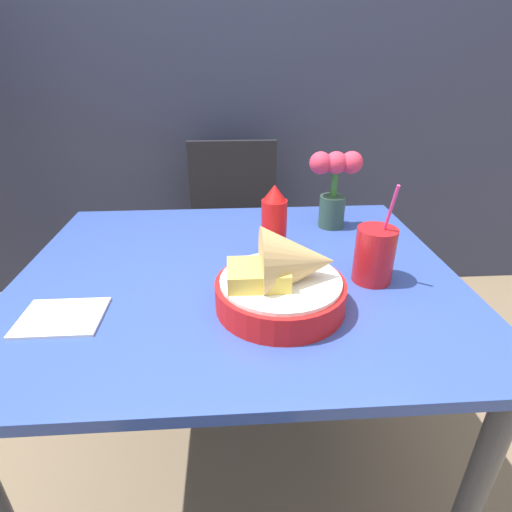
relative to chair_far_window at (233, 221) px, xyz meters
The scene contains 9 objects.
ground_plane 1.00m from the chair_far_window, 89.73° to the right, with size 12.00×12.00×0.00m, color #7A664C.
wall_window 0.85m from the chair_far_window, 89.25° to the left, with size 7.00×0.06×2.60m.
dining_table 0.87m from the chair_far_window, 89.73° to the right, with size 1.04×0.88×0.72m.
chair_far_window is the anchor object (origin of this frame).
food_basket 1.07m from the chair_far_window, 84.55° to the right, with size 0.27×0.27×0.17m.
ketchup_bottle 0.89m from the chair_far_window, 83.37° to the right, with size 0.06×0.06×0.20m.
drink_cup 1.02m from the chair_far_window, 71.59° to the right, with size 0.09×0.09×0.24m.
flower_vase 0.76m from the chair_far_window, 64.20° to the right, with size 0.15×0.08×0.23m.
napkin 1.12m from the chair_far_window, 108.33° to the right, with size 0.16×0.13×0.01m.
Camera 1 is at (-0.01, -0.85, 1.19)m, focal length 28.00 mm.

